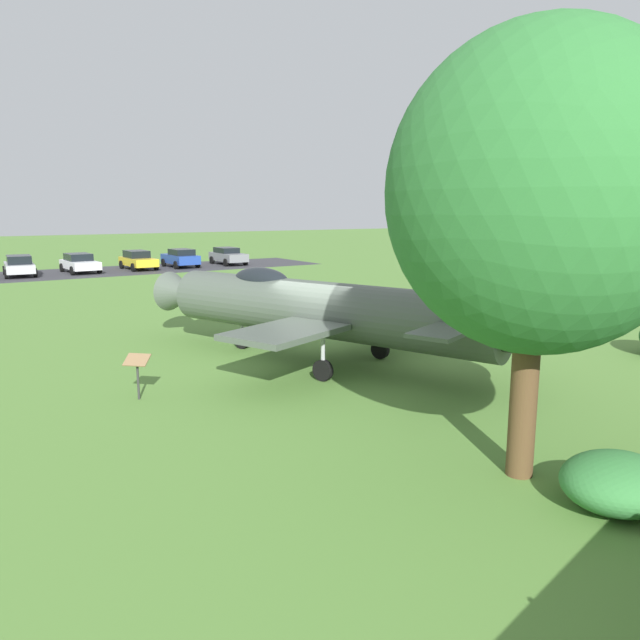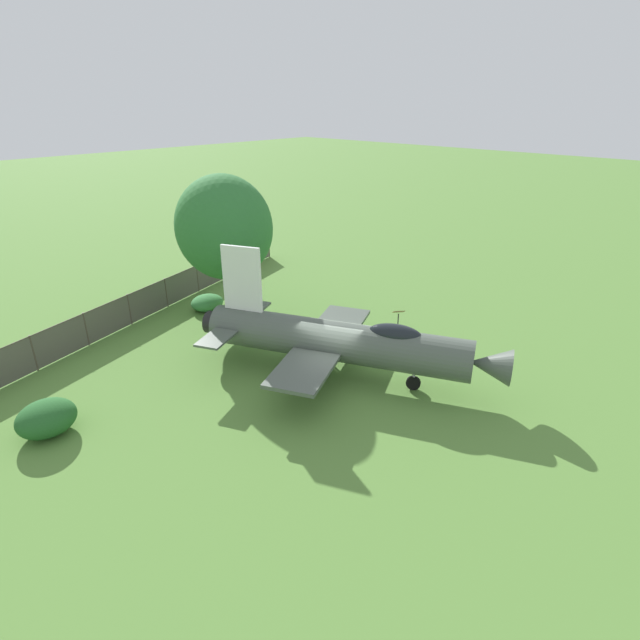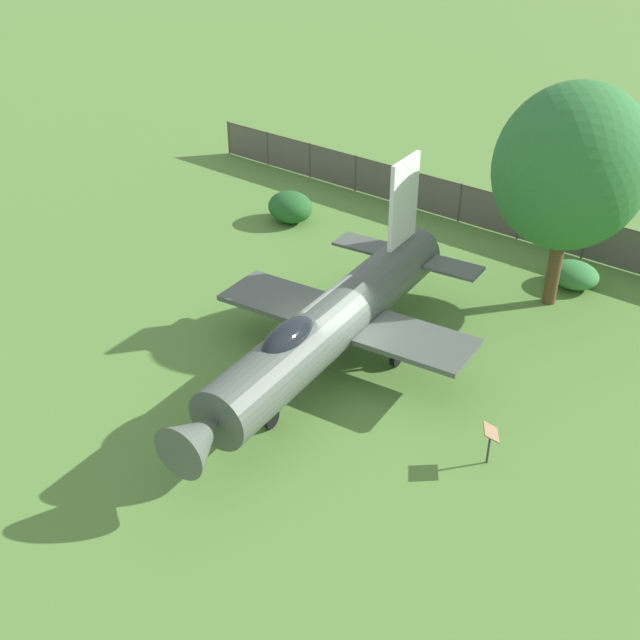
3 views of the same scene
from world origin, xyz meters
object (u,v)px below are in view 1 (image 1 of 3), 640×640
display_jet (313,307)px  info_plaque (137,366)px  parked_car_white (80,263)px  shrub_by_tree (618,482)px  parked_car_silver (19,265)px  parked_car_gray (228,256)px  parked_car_blue (181,258)px  parked_car_yellow (138,260)px  shade_tree (537,193)px

display_jet → info_plaque: display_jet is taller
parked_car_white → info_plaque: bearing=-12.7°
shrub_by_tree → info_plaque: bearing=28.7°
info_plaque → parked_car_silver: size_ratio=0.25×
parked_car_gray → parked_car_blue: size_ratio=1.05×
display_jet → parked_car_yellow: display_jet is taller
shade_tree → parked_car_gray: size_ratio=1.75×
display_jet → parked_car_white: (31.66, 1.99, -1.00)m
shade_tree → parked_car_yellow: bearing=-4.4°
shade_tree → shrub_by_tree: 4.84m
parked_car_silver → shrub_by_tree: bearing=-171.4°
display_jet → parked_car_gray: size_ratio=2.87×
shrub_by_tree → parked_car_blue: (42.58, -6.18, 0.33)m
shade_tree → parked_car_gray: (41.32, -10.74, -4.23)m
display_jet → shrub_by_tree: display_jet is taller
parked_car_yellow → parked_car_white: size_ratio=0.97×
info_plaque → parked_car_blue: (33.07, -11.39, -0.08)m
parked_car_white → parked_car_silver: bearing=-90.2°
parked_car_blue → parked_car_silver: size_ratio=0.94×
parked_car_yellow → parked_car_white: bearing=-91.6°
shrub_by_tree → parked_car_gray: parked_car_gray is taller
shrub_by_tree → parked_car_blue: parked_car_blue is taller
parked_car_gray → parked_car_white: 11.96m
parked_car_blue → parked_car_yellow: bearing=86.1°
parked_car_blue → parked_car_yellow: (-0.04, 3.41, -0.02)m
shade_tree → parked_car_gray: 42.90m
shade_tree → info_plaque: bearing=31.8°
shrub_by_tree → parked_car_blue: 43.03m
shade_tree → parked_car_silver: (40.18, 5.25, -4.21)m
parked_car_white → parked_car_yellow: bearing=87.1°
parked_car_blue → parked_car_gray: bearing=-89.1°
shrub_by_tree → display_jet: bearing=-2.4°
parked_car_white → parked_car_gray: bearing=87.0°
parked_car_gray → parked_car_yellow: parked_car_yellow is taller
shade_tree → parked_car_yellow: 41.21m
parked_car_blue → parked_car_white: 7.73m
display_jet → parked_car_white: display_jet is taller
parked_car_gray → parked_car_yellow: size_ratio=1.00×
shade_tree → info_plaque: (7.84, 4.86, -4.12)m
parked_car_white → display_jet: bearing=-2.7°
display_jet → shade_tree: (-8.96, 0.79, 3.24)m
display_jet → shrub_by_tree: 10.71m
shrub_by_tree → parked_car_silver: (41.84, 5.60, 0.32)m
parked_car_yellow → parked_car_white: (-0.26, 4.32, -0.02)m
parked_car_blue → parked_car_white: (-0.30, 7.73, -0.04)m
shrub_by_tree → parked_car_gray: 44.22m
parked_car_silver → parked_car_gray: bearing=-84.9°
info_plaque → parked_car_yellow: 33.98m
display_jet → parked_car_silver: display_jet is taller
shrub_by_tree → parked_car_blue: bearing=-8.3°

